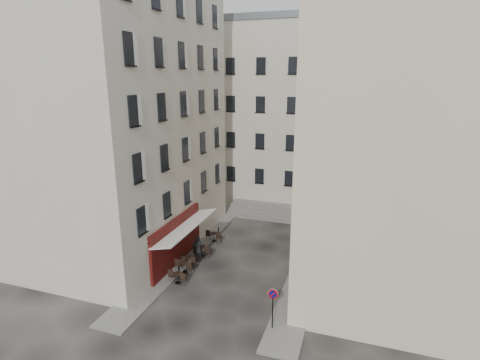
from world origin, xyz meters
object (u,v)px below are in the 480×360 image
at_px(no_parking_sign, 273,301).
at_px(pedestrian, 198,248).
at_px(bistro_table_a, 178,277).
at_px(bistro_table_b, 184,266).

relative_size(no_parking_sign, pedestrian, 1.24).
height_order(bistro_table_a, bistro_table_b, bistro_table_b).
bearing_deg(bistro_table_a, no_parking_sign, -20.45).
bearing_deg(pedestrian, no_parking_sign, 118.40).
distance_m(no_parking_sign, bistro_table_b, 8.30).
distance_m(no_parking_sign, bistro_table_a, 7.50).
distance_m(no_parking_sign, pedestrian, 9.15).
bearing_deg(bistro_table_b, bistro_table_a, -80.17).
relative_size(no_parking_sign, bistro_table_b, 1.82).
xyz_separation_m(bistro_table_a, pedestrian, (-0.07, 3.27, 0.51)).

